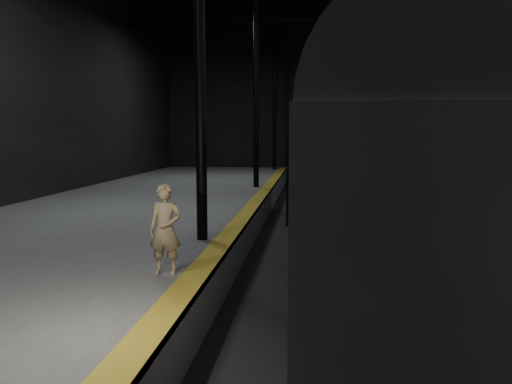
# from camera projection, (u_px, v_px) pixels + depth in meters

# --- Properties ---
(ground) EXTENTS (44.00, 44.00, 0.00)m
(ground) POSITION_uv_depth(u_px,v_px,m) (347.00, 246.00, 15.84)
(ground) COLOR black
(ground) RESTS_ON ground
(platform_left) EXTENTS (9.00, 43.80, 1.00)m
(platform_left) POSITION_uv_depth(u_px,v_px,m) (120.00, 226.00, 16.60)
(platform_left) COLOR #4F4F4D
(platform_left) RESTS_ON ground
(tactile_strip) EXTENTS (0.50, 43.80, 0.01)m
(tactile_strip) POSITION_uv_depth(u_px,v_px,m) (246.00, 213.00, 16.07)
(tactile_strip) COLOR #98671B
(tactile_strip) RESTS_ON platform_left
(track) EXTENTS (2.40, 43.00, 0.24)m
(track) POSITION_uv_depth(u_px,v_px,m) (347.00, 244.00, 15.83)
(track) COLOR #3F3328
(track) RESTS_ON ground
(train) EXTENTS (2.86, 19.10, 5.11)m
(train) POSITION_uv_depth(u_px,v_px,m) (353.00, 159.00, 13.96)
(train) COLOR #9FA2A6
(train) RESTS_ON ground
(woman) EXTENTS (0.62, 0.42, 1.67)m
(woman) POSITION_uv_depth(u_px,v_px,m) (165.00, 230.00, 9.06)
(woman) COLOR tan
(woman) RESTS_ON platform_left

